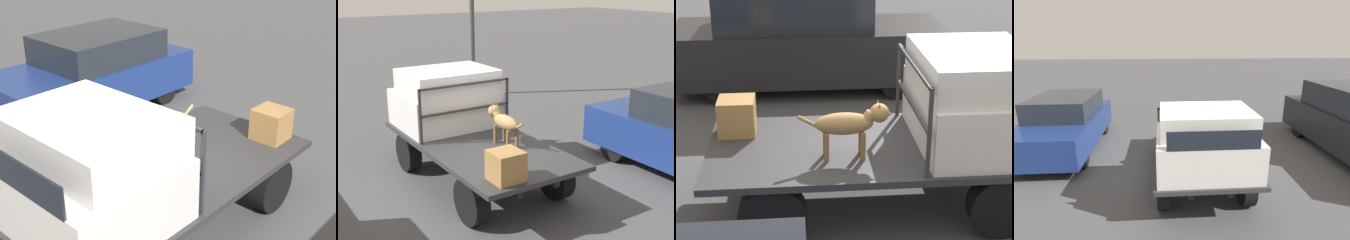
{
  "view_description": "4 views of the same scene",
  "coord_description": "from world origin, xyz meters",
  "views": [
    {
      "loc": [
        3.66,
        3.39,
        3.74
      ],
      "look_at": [
        -0.44,
        -0.33,
        1.25
      ],
      "focal_mm": 50.0,
      "sensor_mm": 36.0,
      "label": 1
    },
    {
      "loc": [
        -6.84,
        3.84,
        3.56
      ],
      "look_at": [
        -0.44,
        -0.33,
        1.25
      ],
      "focal_mm": 50.0,
      "sensor_mm": 36.0,
      "label": 2
    },
    {
      "loc": [
        -0.95,
        -6.0,
        3.55
      ],
      "look_at": [
        -0.44,
        -0.33,
        1.25
      ],
      "focal_mm": 60.0,
      "sensor_mm": 36.0,
      "label": 3
    },
    {
      "loc": [
        5.68,
        -0.77,
        3.14
      ],
      "look_at": [
        -0.44,
        -0.33,
        1.25
      ],
      "focal_mm": 28.0,
      "sensor_mm": 36.0,
      "label": 4
    }
  ],
  "objects": [
    {
      "name": "dog",
      "position": [
        -0.35,
        -0.33,
        1.21
      ],
      "size": [
        1.05,
        0.25,
        0.66
      ],
      "rotation": [
        0.0,
        0.0,
        0.0
      ],
      "color": "brown",
      "rests_on": "flatbed_truck"
    },
    {
      "name": "truck_cab",
      "position": [
        1.17,
        0.0,
        1.33
      ],
      "size": [
        1.52,
        1.82,
        1.12
      ],
      "color": "silver",
      "rests_on": "flatbed_truck"
    },
    {
      "name": "ground_plane",
      "position": [
        0.0,
        0.0,
        0.0
      ],
      "size": [
        80.0,
        80.0,
        0.0
      ],
      "primitive_type": "plane",
      "color": "#474749"
    },
    {
      "name": "flatbed_truck",
      "position": [
        0.0,
        0.0,
        0.59
      ],
      "size": [
        4.02,
        1.94,
        0.8
      ],
      "color": "black",
      "rests_on": "ground"
    },
    {
      "name": "cargo_crate",
      "position": [
        -1.69,
        0.48,
        1.02
      ],
      "size": [
        0.44,
        0.44,
        0.44
      ],
      "color": "olive",
      "rests_on": "flatbed_truck"
    },
    {
      "name": "truck_headboard",
      "position": [
        0.38,
        0.0,
        1.44
      ],
      "size": [
        0.04,
        1.82,
        0.98
      ],
      "color": "#2D2D30",
      "rests_on": "flatbed_truck"
    }
  ]
}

